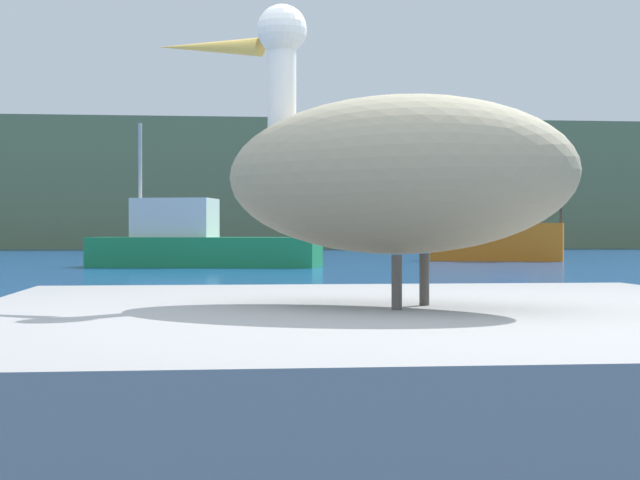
{
  "coord_description": "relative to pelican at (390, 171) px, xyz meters",
  "views": [
    {
      "loc": [
        -0.41,
        -2.68,
        1.1
      ],
      "look_at": [
        1.74,
        17.46,
        0.94
      ],
      "focal_mm": 57.36,
      "sensor_mm": 36.0,
      "label": 1
    }
  ],
  "objects": [
    {
      "name": "hillside_backdrop",
      "position": [
        -0.12,
        71.55,
        3.01
      ],
      "size": [
        140.0,
        16.92,
        8.56
      ],
      "primitive_type": "cube",
      "color": "#6B7A51",
      "rests_on": "ground"
    },
    {
      "name": "pier_dock",
      "position": [
        0.01,
        -0.01,
        -0.84
      ],
      "size": [
        2.5,
        2.66,
        0.87
      ],
      "primitive_type": "cube",
      "color": "gray",
      "rests_on": "ground"
    },
    {
      "name": "fishing_boat_green",
      "position": [
        -0.94,
        29.75,
        -0.53
      ],
      "size": [
        7.57,
        4.07,
        4.6
      ],
      "rotation": [
        0.0,
        0.0,
        2.9
      ],
      "color": "#1E8C4C",
      "rests_on": "ground"
    },
    {
      "name": "pelican",
      "position": [
        0.0,
        0.0,
        0.0
      ],
      "size": [
        1.35,
        1.1,
        0.94
      ],
      "rotation": [
        0.0,
        0.0,
        2.53
      ],
      "color": "gray",
      "rests_on": "pier_dock"
    },
    {
      "name": "fishing_boat_orange",
      "position": [
        10.47,
        35.22,
        -0.34
      ],
      "size": [
        5.17,
        3.2,
        4.8
      ],
      "rotation": [
        0.0,
        0.0,
        -0.37
      ],
      "color": "orange",
      "rests_on": "ground"
    }
  ]
}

